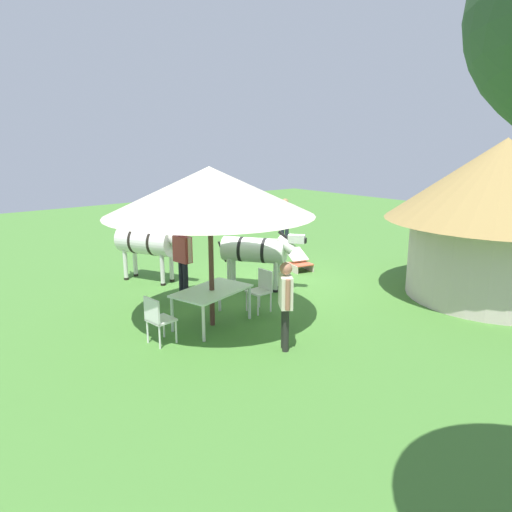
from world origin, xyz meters
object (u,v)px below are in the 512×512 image
patio_chair_near_hut (262,288)px  guest_behind_table (183,255)px  shade_umbrella (210,191)px  standing_watcher (285,219)px  striped_lounge_chair (299,262)px  guest_beside_umbrella (286,298)px  patio_chair_east_end (157,317)px  zebra_nearest_camera (256,251)px  zebra_by_umbrella (149,241)px  thatched_hut (500,209)px  patio_dining_table (212,293)px

patio_chair_near_hut → guest_behind_table: (0.84, -1.86, 0.52)m
shade_umbrella → standing_watcher: size_ratio=2.31×
striped_lounge_chair → guest_beside_umbrella: bearing=56.6°
guest_beside_umbrella → guest_behind_table: guest_behind_table is taller
striped_lounge_chair → patio_chair_east_end: bearing=33.8°
guest_beside_umbrella → zebra_nearest_camera: guest_beside_umbrella is taller
guest_beside_umbrella → zebra_by_umbrella: bearing=-147.5°
patio_chair_near_hut → striped_lounge_chair: (-2.97, -1.86, -0.27)m
patio_chair_east_end → standing_watcher: size_ratio=0.52×
shade_umbrella → zebra_nearest_camera: (-2.25, -1.35, -1.73)m
thatched_hut → guest_beside_umbrella: bearing=-9.1°
patio_chair_near_hut → standing_watcher: size_ratio=0.52×
patio_chair_east_end → guest_behind_table: guest_behind_table is taller
standing_watcher → shade_umbrella: bearing=93.0°
guest_behind_table → zebra_nearest_camera: bearing=-114.0°
guest_beside_umbrella → zebra_nearest_camera: (-1.91, -3.13, 0.00)m
guest_behind_table → standing_watcher: 5.73m
zebra_nearest_camera → striped_lounge_chair: bearing=160.4°
zebra_nearest_camera → standing_watcher: bearing=-176.2°
patio_chair_near_hut → guest_beside_umbrella: size_ratio=0.56×
zebra_by_umbrella → shade_umbrella: bearing=57.0°
patio_dining_table → guest_beside_umbrella: (-0.33, 1.78, 0.30)m
zebra_by_umbrella → striped_lounge_chair: bearing=130.1°
guest_beside_umbrella → standing_watcher: (-5.42, -5.88, 0.09)m
shade_umbrella → guest_behind_table: bearing=-104.0°
thatched_hut → patio_chair_near_hut: 5.74m
shade_umbrella → standing_watcher: shade_umbrella is taller
guest_beside_umbrella → standing_watcher: standing_watcher is taller
patio_dining_table → guest_behind_table: (-0.47, -1.87, 0.37)m
patio_chair_east_end → thatched_hut: bearing=64.2°
guest_behind_table → standing_watcher: bearing=-74.7°
guest_behind_table → patio_dining_table: bearing=158.5°
patio_chair_east_end → guest_behind_table: size_ratio=0.52×
patio_chair_east_end → zebra_nearest_camera: size_ratio=0.47×
thatched_hut → guest_behind_table: bearing=-39.1°
patio_chair_east_end → zebra_by_umbrella: 4.22m
striped_lounge_chair → zebra_by_umbrella: (3.78, -1.75, 0.82)m
standing_watcher → zebra_nearest_camera: standing_watcher is taller
standing_watcher → zebra_nearest_camera: 4.45m
patio_chair_east_end → shade_umbrella: bearing=90.0°
guest_beside_umbrella → guest_behind_table: size_ratio=0.93×
patio_chair_near_hut → patio_chair_east_end: 2.61m
striped_lounge_chair → zebra_nearest_camera: size_ratio=0.48×
patio_dining_table → guest_behind_table: 1.96m
thatched_hut → zebra_nearest_camera: (3.86, -4.05, -1.13)m
patio_dining_table → patio_chair_east_end: (1.30, 0.15, -0.14)m
patio_dining_table → striped_lounge_chair: size_ratio=1.87×
standing_watcher → striped_lounge_chair: (1.47, 2.22, -0.80)m
patio_dining_table → patio_chair_near_hut: size_ratio=1.92×
zebra_by_umbrella → thatched_hut: bearing=106.4°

